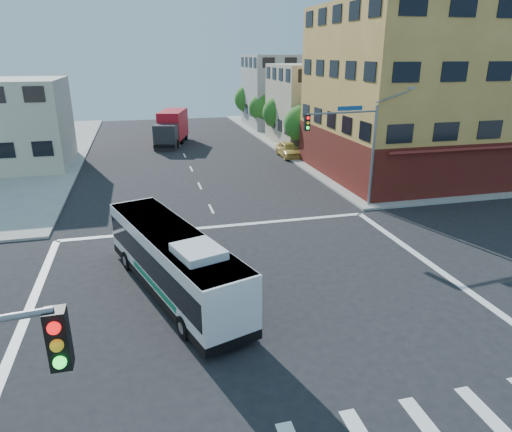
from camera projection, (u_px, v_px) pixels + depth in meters
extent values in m
plane|color=black|center=(258.00, 303.00, 19.70)|extent=(120.00, 120.00, 0.00)
cube|color=gray|center=(450.00, 135.00, 59.72)|extent=(50.00, 50.00, 0.15)
cube|color=gold|center=(431.00, 93.00, 38.85)|extent=(18.00, 15.00, 14.00)
cube|color=#571314|center=(424.00, 151.00, 40.54)|extent=(18.09, 15.08, 4.00)
cube|color=maroon|center=(482.00, 148.00, 33.52)|extent=(16.00, 1.60, 0.51)
cube|color=#B7AA8C|center=(326.00, 105.00, 53.14)|extent=(12.00, 10.00, 9.00)
cube|color=#9B9B96|center=(289.00, 91.00, 65.75)|extent=(12.00, 10.00, 10.00)
cylinder|color=gray|center=(373.00, 158.00, 30.87)|extent=(0.18, 0.18, 7.00)
cylinder|color=gray|center=(343.00, 113.00, 29.02)|extent=(5.01, 0.62, 0.12)
cube|color=black|center=(307.00, 122.00, 28.38)|extent=(0.32, 0.30, 1.00)
sphere|color=#FF0C0C|center=(308.00, 118.00, 28.13)|extent=(0.20, 0.20, 0.20)
sphere|color=yellow|center=(308.00, 123.00, 28.23)|extent=(0.20, 0.20, 0.20)
sphere|color=#19FF33|center=(308.00, 128.00, 28.33)|extent=(0.20, 0.20, 0.20)
cube|color=navy|center=(350.00, 108.00, 29.10)|extent=(1.80, 0.22, 0.28)
cube|color=gray|center=(411.00, 88.00, 30.16)|extent=(0.50, 0.22, 0.14)
cube|color=black|center=(59.00, 339.00, 6.90)|extent=(0.32, 0.30, 1.00)
sphere|color=#FF0C0C|center=(54.00, 328.00, 6.64)|extent=(0.20, 0.20, 0.20)
sphere|color=yellow|center=(57.00, 345.00, 6.74)|extent=(0.20, 0.20, 0.20)
sphere|color=#19FF33|center=(60.00, 362.00, 6.85)|extent=(0.20, 0.20, 0.20)
cylinder|color=#342513|center=(300.00, 146.00, 47.66)|extent=(0.28, 0.28, 1.92)
sphere|color=#205C1A|center=(301.00, 123.00, 46.85)|extent=(3.60, 3.60, 3.60)
sphere|color=#205C1A|center=(306.00, 115.00, 46.36)|extent=(2.52, 2.52, 2.52)
cylinder|color=#342513|center=(278.00, 134.00, 54.94)|extent=(0.28, 0.28, 1.99)
sphere|color=#205C1A|center=(279.00, 113.00, 54.10)|extent=(3.80, 3.80, 3.80)
sphere|color=#205C1A|center=(283.00, 105.00, 53.59)|extent=(2.66, 2.66, 2.66)
cylinder|color=#342513|center=(261.00, 125.00, 62.26)|extent=(0.28, 0.28, 1.89)
sphere|color=#205C1A|center=(261.00, 107.00, 61.49)|extent=(3.40, 3.40, 3.40)
sphere|color=#205C1A|center=(265.00, 101.00, 61.02)|extent=(2.38, 2.38, 2.38)
cylinder|color=#342513|center=(248.00, 117.00, 69.54)|extent=(0.28, 0.28, 2.03)
sphere|color=#205C1A|center=(248.00, 99.00, 68.66)|extent=(4.00, 4.00, 4.00)
sphere|color=#205C1A|center=(251.00, 92.00, 68.14)|extent=(2.80, 2.80, 2.80)
cube|color=black|center=(175.00, 282.00, 20.40)|extent=(5.56, 11.02, 0.41)
cube|color=silver|center=(173.00, 260.00, 20.03)|extent=(5.54, 11.00, 2.57)
cube|color=black|center=(173.00, 257.00, 19.98)|extent=(5.48, 10.71, 1.13)
cube|color=black|center=(134.00, 223.00, 24.27)|extent=(2.03, 0.71, 1.22)
cube|color=#E5590C|center=(132.00, 206.00, 23.99)|extent=(1.65, 0.58, 0.25)
cube|color=silver|center=(171.00, 234.00, 19.62)|extent=(5.43, 10.78, 0.11)
cube|color=silver|center=(198.00, 251.00, 17.39)|extent=(2.14, 2.38, 0.32)
cube|color=#037548|center=(153.00, 284.00, 19.31)|extent=(1.55, 4.72, 0.25)
cube|color=#037548|center=(202.00, 271.00, 20.48)|extent=(1.55, 4.72, 0.25)
cylinder|color=black|center=(127.00, 260.00, 22.63)|extent=(0.55, 0.98, 0.94)
cylinder|color=#99999E|center=(125.00, 261.00, 22.56)|extent=(0.18, 0.46, 0.47)
cylinder|color=black|center=(168.00, 251.00, 23.71)|extent=(0.55, 0.98, 0.94)
cylinder|color=#99999E|center=(170.00, 250.00, 23.77)|extent=(0.18, 0.46, 0.47)
cylinder|color=black|center=(184.00, 327.00, 17.12)|extent=(0.55, 0.98, 0.94)
cylinder|color=#99999E|center=(181.00, 328.00, 17.05)|extent=(0.18, 0.46, 0.47)
cylinder|color=black|center=(234.00, 311.00, 18.20)|extent=(0.55, 0.98, 0.94)
cylinder|color=#99999E|center=(237.00, 310.00, 18.26)|extent=(0.18, 0.46, 0.47)
cube|color=#25252B|center=(166.00, 137.00, 50.68)|extent=(2.98, 2.90, 2.74)
cube|color=black|center=(164.00, 135.00, 49.60)|extent=(2.15, 0.70, 1.06)
cube|color=red|center=(173.00, 124.00, 54.17)|extent=(4.07, 6.38, 3.17)
cube|color=black|center=(172.00, 140.00, 53.53)|extent=(4.57, 8.75, 0.32)
cylinder|color=black|center=(157.00, 144.00, 51.20)|extent=(0.58, 1.10, 1.06)
cylinder|color=black|center=(177.00, 144.00, 51.13)|extent=(0.58, 1.10, 1.06)
cylinder|color=black|center=(163.00, 139.00, 54.08)|extent=(0.58, 1.10, 1.06)
cylinder|color=black|center=(182.00, 139.00, 54.01)|extent=(0.58, 1.10, 1.06)
cylinder|color=black|center=(168.00, 135.00, 56.56)|extent=(0.58, 1.10, 1.06)
cylinder|color=black|center=(186.00, 136.00, 56.49)|extent=(0.58, 1.10, 1.06)
imported|color=#DEBD54|center=(288.00, 149.00, 47.15)|extent=(1.90, 4.54, 1.54)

